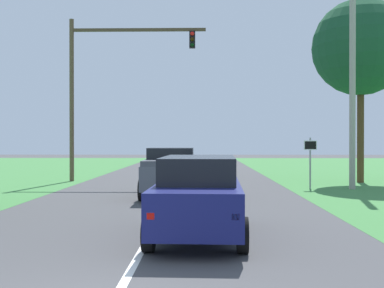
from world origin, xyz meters
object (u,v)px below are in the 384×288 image
(pickup_truck_lead, at_px, (171,172))
(keep_moving_sign, at_px, (310,156))
(red_suv_near, at_px, (199,195))
(oak_tree_right, at_px, (361,48))
(utility_pole_right, at_px, (352,85))
(traffic_light, at_px, (104,76))

(pickup_truck_lead, xyz_separation_m, keep_moving_sign, (6.22, 3.39, 0.52))
(red_suv_near, relative_size, oak_tree_right, 0.51)
(pickup_truck_lead, distance_m, utility_pole_right, 9.47)
(red_suv_near, bearing_deg, traffic_light, 108.80)
(traffic_light, bearing_deg, oak_tree_right, -2.16)
(keep_moving_sign, bearing_deg, red_suv_near, -113.63)
(red_suv_near, height_order, oak_tree_right, oak_tree_right)
(pickup_truck_lead, distance_m, oak_tree_right, 13.26)
(pickup_truck_lead, height_order, utility_pole_right, utility_pole_right)
(red_suv_near, xyz_separation_m, utility_pole_right, (6.95, 11.39, 3.80))
(pickup_truck_lead, relative_size, oak_tree_right, 0.52)
(red_suv_near, bearing_deg, pickup_truck_lead, 97.89)
(traffic_light, distance_m, utility_pole_right, 12.94)
(utility_pole_right, bearing_deg, traffic_light, 161.38)
(traffic_light, distance_m, oak_tree_right, 13.83)
(red_suv_near, relative_size, traffic_light, 0.56)
(red_suv_near, xyz_separation_m, pickup_truck_lead, (-1.14, 8.23, 0.01))
(pickup_truck_lead, xyz_separation_m, traffic_light, (-4.14, 7.29, 4.77))
(red_suv_near, bearing_deg, keep_moving_sign, 66.37)
(red_suv_near, height_order, pickup_truck_lead, pickup_truck_lead)
(pickup_truck_lead, bearing_deg, red_suv_near, -82.11)
(pickup_truck_lead, relative_size, keep_moving_sign, 2.12)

